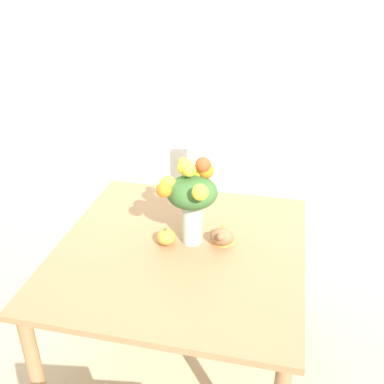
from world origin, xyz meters
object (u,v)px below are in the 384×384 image
Objects in this scene: turkey_figurine at (222,234)px; pumpkin at (166,237)px; flower_vase at (191,195)px; dining_chair_near_window at (214,203)px.

pumpkin is at bearing -165.89° from turkey_figurine.
flower_vase is 4.51× the size of pumpkin.
pumpkin is 0.61× the size of turkey_figurine.
dining_chair_near_window is (-0.18, 0.85, -0.33)m from turkey_figurine.
flower_vase reaches higher than pumpkin.
flower_vase is at bearing 23.65° from pumpkin.
pumpkin is (-0.11, -0.05, -0.21)m from flower_vase.
dining_chair_near_window is (0.07, 0.91, -0.32)m from pumpkin.
pumpkin is 0.97m from dining_chair_near_window.
flower_vase is 0.44× the size of dining_chair_near_window.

